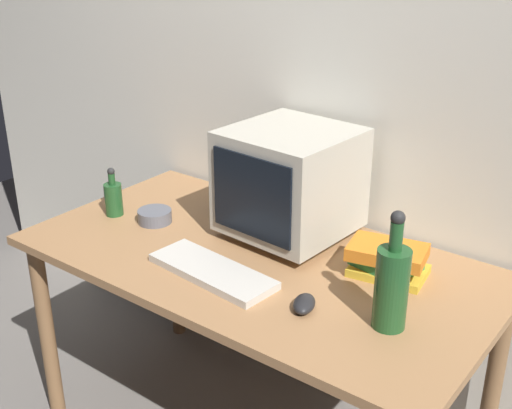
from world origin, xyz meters
TOP-DOWN VIEW (x-y plane):
  - back_wall at (0.00, 0.46)m, footprint 4.00×0.08m
  - desk at (0.00, 0.00)m, footprint 1.52×0.80m
  - crt_monitor at (-0.01, 0.19)m, footprint 0.40×0.41m
  - keyboard at (-0.03, -0.17)m, footprint 0.43×0.19m
  - computer_mouse at (0.29, -0.17)m, footprint 0.09×0.12m
  - bottle_tall at (0.52, -0.10)m, footprint 0.09×0.09m
  - bottle_short at (-0.60, -0.05)m, footprint 0.06×0.06m
  - book_stack at (0.39, 0.14)m, footprint 0.25×0.20m
  - mug at (-0.32, 0.25)m, footprint 0.12×0.08m
  - cd_spindle at (-0.44, -0.01)m, footprint 0.12×0.12m

SIDE VIEW (x-z plane):
  - desk at x=0.00m, z-range 0.29..1.05m
  - keyboard at x=-0.03m, z-range 0.76..0.78m
  - computer_mouse at x=0.29m, z-range 0.76..0.79m
  - cd_spindle at x=-0.44m, z-range 0.76..0.80m
  - mug at x=-0.32m, z-range 0.76..0.85m
  - book_stack at x=0.39m, z-range 0.76..0.86m
  - bottle_short at x=-0.60m, z-range 0.73..0.91m
  - bottle_tall at x=0.52m, z-range 0.72..1.05m
  - crt_monitor at x=-0.01m, z-range 0.77..1.14m
  - back_wall at x=0.00m, z-range 0.00..2.50m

